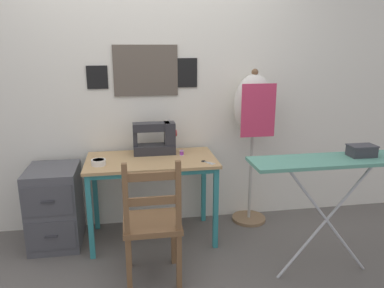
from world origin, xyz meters
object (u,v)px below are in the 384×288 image
object	(u,v)px
ironing_board	(332,166)
sewing_machine	(157,139)
dress_form	(253,113)
fabric_bowl	(99,162)
thread_spool_near_machine	(182,153)
scissors	(206,162)
wooden_chair	(152,224)
filing_cabinet	(55,206)
storage_box	(362,151)

from	to	relation	value
ironing_board	sewing_machine	bearing A→B (deg)	141.72
sewing_machine	dress_form	xyz separation A→B (m)	(0.88, 0.03, 0.20)
fabric_bowl	thread_spool_near_machine	size ratio (longest dim) A/B	2.68
fabric_bowl	scissors	bearing A→B (deg)	-4.39
sewing_machine	ironing_board	size ratio (longest dim) A/B	0.33
scissors	fabric_bowl	bearing A→B (deg)	175.61
wooden_chair	scissors	bearing A→B (deg)	43.51
scissors	filing_cabinet	size ratio (longest dim) A/B	0.18
ironing_board	filing_cabinet	bearing A→B (deg)	158.46
wooden_chair	storage_box	bearing A→B (deg)	-4.12
dress_form	storage_box	distance (m)	1.04
sewing_machine	ironing_board	world-z (taller)	sewing_machine
fabric_bowl	wooden_chair	distance (m)	0.71
sewing_machine	wooden_chair	size ratio (longest dim) A/B	0.40
ironing_board	storage_box	size ratio (longest dim) A/B	6.12
scissors	ironing_board	bearing A→B (deg)	-37.11
filing_cabinet	ironing_board	xyz separation A→B (m)	(2.01, -0.79, 0.50)
storage_box	thread_spool_near_machine	bearing A→B (deg)	146.01
wooden_chair	thread_spool_near_machine	bearing A→B (deg)	65.69
filing_cabinet	dress_form	bearing A→B (deg)	4.48
fabric_bowl	dress_form	distance (m)	1.42
sewing_machine	scissors	distance (m)	0.51
ironing_board	fabric_bowl	bearing A→B (deg)	158.28
sewing_machine	fabric_bowl	size ratio (longest dim) A/B	3.33
fabric_bowl	scissors	xyz separation A→B (m)	(0.85, -0.07, -0.02)
scissors	dress_form	size ratio (longest dim) A/B	0.08
wooden_chair	ironing_board	distance (m)	1.31
ironing_board	storage_box	world-z (taller)	storage_box
filing_cabinet	dress_form	distance (m)	1.90
fabric_bowl	ironing_board	size ratio (longest dim) A/B	0.10
storage_box	ironing_board	bearing A→B (deg)	-173.77
scissors	storage_box	world-z (taller)	storage_box
sewing_machine	storage_box	bearing A→B (deg)	-32.57
fabric_bowl	ironing_board	world-z (taller)	ironing_board
thread_spool_near_machine	storage_box	world-z (taller)	storage_box
thread_spool_near_machine	dress_form	size ratio (longest dim) A/B	0.03
fabric_bowl	dress_form	xyz separation A→B (m)	(1.36, 0.29, 0.31)
wooden_chair	dress_form	world-z (taller)	dress_form
scissors	filing_cabinet	bearing A→B (deg)	170.24
wooden_chair	dress_form	xyz separation A→B (m)	(0.98, 0.80, 0.62)
scissors	thread_spool_near_machine	bearing A→B (deg)	126.04
thread_spool_near_machine	filing_cabinet	distance (m)	1.15
sewing_machine	filing_cabinet	xyz separation A→B (m)	(-0.87, -0.11, -0.52)
scissors	filing_cabinet	world-z (taller)	scissors
wooden_chair	filing_cabinet	xyz separation A→B (m)	(-0.77, 0.66, -0.11)
thread_spool_near_machine	ironing_board	bearing A→B (deg)	-40.92
thread_spool_near_machine	wooden_chair	size ratio (longest dim) A/B	0.05
scissors	storage_box	distance (m)	1.16
scissors	wooden_chair	size ratio (longest dim) A/B	0.13
scissors	ironing_board	xyz separation A→B (m)	(0.77, -0.58, 0.11)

